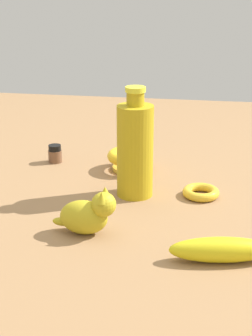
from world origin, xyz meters
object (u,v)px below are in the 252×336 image
(cat_figurine, at_px, (88,214))
(bangle, at_px, (201,192))
(bowl, at_px, (130,158))
(nail_polish_jar, at_px, (55,154))
(bottle_tall, at_px, (135,149))
(banana, at_px, (221,250))

(cat_figurine, bearing_deg, bangle, 45.99)
(bowl, bearing_deg, nail_polish_jar, 173.03)
(bowl, distance_m, bottle_tall, 0.17)
(banana, bearing_deg, bottle_tall, 116.28)
(bangle, distance_m, banana, 0.28)
(cat_figurine, xyz_separation_m, banana, (0.25, -0.06, -0.02))
(bangle, height_order, banana, banana)
(nail_polish_jar, bearing_deg, cat_figurine, -64.36)
(bowl, bearing_deg, bangle, -37.00)
(bowl, height_order, nail_polish_jar, bowl)
(banana, bearing_deg, nail_polish_jar, 124.65)
(bowl, distance_m, bangle, 0.23)
(cat_figurine, xyz_separation_m, bottle_tall, (0.06, 0.20, 0.07))
(bangle, height_order, bottle_tall, bottle_tall)
(bangle, relative_size, nail_polish_jar, 1.76)
(nail_polish_jar, bearing_deg, banana, -45.56)
(bangle, xyz_separation_m, banana, (0.04, -0.27, 0.01))
(bangle, xyz_separation_m, bottle_tall, (-0.15, -0.01, 0.10))
(cat_figurine, xyz_separation_m, bowl, (0.02, 0.35, -0.01))
(bottle_tall, bearing_deg, nail_polish_jar, 143.50)
(cat_figurine, bearing_deg, bottle_tall, 73.54)
(cat_figurine, height_order, bowl, cat_figurine)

